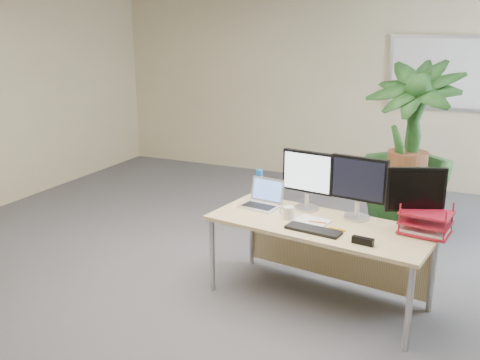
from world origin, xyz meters
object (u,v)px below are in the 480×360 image
at_px(laptop, 263,199).
at_px(desk, 324,236).
at_px(floor_plant, 407,167).
at_px(monitor_left, 308,176).
at_px(monitor_right, 359,184).

bearing_deg(laptop, desk, -11.60).
distance_m(desk, floor_plant, 1.64).
relative_size(monitor_left, monitor_right, 0.98).
relative_size(floor_plant, monitor_right, 3.00).
xyz_separation_m(desk, monitor_left, (-0.20, 0.18, 0.42)).
relative_size(desk, floor_plant, 1.19).
xyz_separation_m(desk, laptop, (-0.57, 0.12, 0.19)).
bearing_deg(floor_plant, laptop, -123.84).
height_order(monitor_left, monitor_right, monitor_right).
distance_m(monitor_right, laptop, 0.83).
bearing_deg(monitor_right, laptop, -179.42).
bearing_deg(laptop, floor_plant, 56.16).
bearing_deg(floor_plant, monitor_left, -113.69).
distance_m(floor_plant, laptop, 1.75).
bearing_deg(floor_plant, desk, -104.45).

